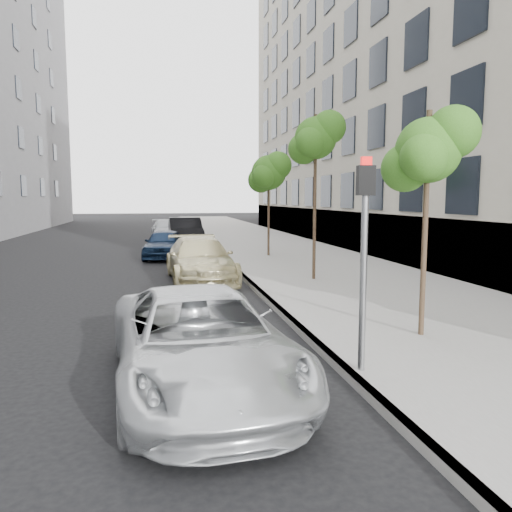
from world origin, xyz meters
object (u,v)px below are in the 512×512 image
object	(u,v)px
signal_pole	(364,239)
sedan_rear	(166,230)
tree_mid	(316,138)
tree_far	(269,173)
minivan	(200,341)
sedan_blue	(164,244)
tree_near	(429,151)
suv	(200,260)
sedan_black	(185,232)

from	to	relation	value
signal_pole	sedan_rear	bearing A→B (deg)	102.62
tree_mid	tree_far	bearing A→B (deg)	90.00
signal_pole	tree_mid	bearing A→B (deg)	84.26
minivan	sedan_blue	size ratio (longest dim) A/B	1.30
tree_far	sedan_blue	bearing A→B (deg)	168.51
tree_near	tree_mid	xyz separation A→B (m)	(0.00, 6.50, 0.95)
tree_far	sedan_blue	xyz separation A→B (m)	(-4.52, 0.92, -3.09)
sedan_rear	tree_near	bearing A→B (deg)	-84.23
suv	sedan_blue	size ratio (longest dim) A/B	1.27
tree_far	sedan_rear	distance (m)	12.23
tree_far	minivan	bearing A→B (deg)	-106.28
minivan	suv	xyz separation A→B (m)	(0.76, 9.03, 0.01)
sedan_blue	tree_mid	bearing A→B (deg)	-49.44
tree_near	sedan_black	xyz separation A→B (m)	(-3.33, 18.88, -2.70)
tree_mid	minivan	distance (m)	9.81
minivan	suv	bearing A→B (deg)	80.39
minivan	sedan_rear	xyz separation A→B (m)	(-0.01, 25.56, -0.06)
signal_pole	sedan_blue	size ratio (longest dim) A/B	0.82
suv	signal_pole	bearing A→B (deg)	-82.86
suv	tree_mid	bearing A→B (deg)	-19.15
sedan_rear	signal_pole	bearing A→B (deg)	-88.96
tree_mid	sedan_black	xyz separation A→B (m)	(-3.33, 12.38, -3.66)
sedan_blue	tree_near	bearing A→B (deg)	-62.80
tree_mid	tree_near	bearing A→B (deg)	-90.00
sedan_black	tree_near	bearing A→B (deg)	-81.01
tree_mid	tree_far	distance (m)	6.54
minivan	suv	world-z (taller)	suv
tree_far	signal_pole	distance (m)	14.79
tree_mid	suv	bearing A→B (deg)	163.69
tree_far	minivan	distance (m)	15.42
suv	sedan_blue	world-z (taller)	suv
tree_mid	signal_pole	distance (m)	8.63
tree_near	suv	xyz separation A→B (m)	(-3.48, 7.52, -2.80)
signal_pole	sedan_rear	size ratio (longest dim) A/B	0.71
tree_mid	tree_far	world-z (taller)	tree_mid
minivan	sedan_black	size ratio (longest dim) A/B	1.03
tree_far	tree_near	bearing A→B (deg)	-90.00
sedan_blue	sedan_rear	size ratio (longest dim) A/B	0.87
signal_pole	suv	distance (m)	9.34
tree_near	tree_far	xyz separation A→B (m)	(0.00, 13.00, 0.24)
suv	sedan_black	bearing A→B (deg)	86.40
tree_far	sedan_black	xyz separation A→B (m)	(-3.33, 5.88, -2.94)
tree_far	sedan_black	size ratio (longest dim) A/B	0.94
tree_near	sedan_blue	distance (m)	14.91
tree_mid	sedan_black	size ratio (longest dim) A/B	1.07
suv	sedan_rear	world-z (taller)	suv
sedan_black	sedan_blue	bearing A→B (deg)	-104.48
tree_near	suv	distance (m)	8.74
minivan	sedan_black	xyz separation A→B (m)	(0.91, 20.40, 0.11)
minivan	sedan_blue	world-z (taller)	minivan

